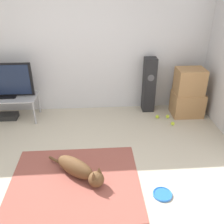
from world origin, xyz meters
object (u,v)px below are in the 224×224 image
(dog, at_px, (79,169))
(frisbee, at_px, (162,194))
(floor_speaker, at_px, (149,85))
(tennis_ball_by_boxes, at_px, (157,117))
(cardboard_box_lower, at_px, (187,104))
(tv, at_px, (3,81))
(tennis_ball_loose_on_carpet, at_px, (168,117))
(cardboard_box_upper, at_px, (190,81))
(tv_stand, at_px, (7,99))
(game_console, at_px, (8,116))
(tennis_ball_near_speaker, at_px, (173,124))

(dog, xyz_separation_m, frisbee, (1.01, -0.38, -0.12))
(frisbee, height_order, floor_speaker, floor_speaker)
(floor_speaker, relative_size, tennis_ball_by_boxes, 15.94)
(cardboard_box_lower, xyz_separation_m, tv, (-3.33, 0.07, 0.52))
(dog, xyz_separation_m, tennis_ball_loose_on_carpet, (1.57, 1.48, -0.10))
(cardboard_box_upper, bearing_deg, tv, 178.71)
(frisbee, xyz_separation_m, tv_stand, (-2.37, 2.05, 0.38))
(cardboard_box_upper, distance_m, tennis_ball_loose_on_carpet, 0.75)
(tennis_ball_by_boxes, relative_size, tennis_ball_loose_on_carpet, 1.00)
(frisbee, bearing_deg, tv, 138.99)
(game_console, bearing_deg, tennis_ball_near_speaker, -8.66)
(tennis_ball_loose_on_carpet, distance_m, game_console, 2.98)
(dog, bearing_deg, tennis_ball_loose_on_carpet, 43.25)
(game_console, bearing_deg, floor_speaker, 3.77)
(cardboard_box_upper, bearing_deg, tennis_ball_by_boxes, -168.62)
(tv_stand, xyz_separation_m, tennis_ball_by_boxes, (2.74, -0.19, -0.36))
(dog, relative_size, tennis_ball_near_speaker, 11.63)
(frisbee, bearing_deg, tennis_ball_loose_on_carpet, 73.06)
(cardboard_box_lower, distance_m, cardboard_box_upper, 0.46)
(cardboard_box_lower, distance_m, game_console, 3.37)
(frisbee, distance_m, cardboard_box_upper, 2.29)
(frisbee, relative_size, cardboard_box_upper, 0.48)
(floor_speaker, distance_m, tennis_ball_loose_on_carpet, 0.69)
(game_console, bearing_deg, frisbee, -40.56)
(dog, height_order, cardboard_box_lower, cardboard_box_lower)
(cardboard_box_lower, bearing_deg, cardboard_box_upper, -155.95)
(dog, distance_m, floor_speaker, 2.28)
(tv_stand, distance_m, tennis_ball_near_speaker, 3.01)
(dog, xyz_separation_m, cardboard_box_upper, (1.95, 1.60, 0.55))
(floor_speaker, bearing_deg, tennis_ball_by_boxes, -72.25)
(frisbee, height_order, tv, tv)
(dog, height_order, game_console, dog)
(dog, height_order, tennis_ball_by_boxes, dog)
(dog, relative_size, frisbee, 3.24)
(cardboard_box_upper, bearing_deg, game_console, 178.74)
(dog, relative_size, tv, 0.75)
(tv, relative_size, tennis_ball_loose_on_carpet, 15.42)
(game_console, bearing_deg, dog, -50.20)
(dog, bearing_deg, cardboard_box_lower, 39.34)
(tv_stand, distance_m, tennis_ball_by_boxes, 2.77)
(cardboard_box_upper, bearing_deg, cardboard_box_lower, 24.05)
(tv, bearing_deg, dog, -50.97)
(floor_speaker, xyz_separation_m, tennis_ball_by_boxes, (0.12, -0.36, -0.49))
(tennis_ball_by_boxes, bearing_deg, cardboard_box_upper, 11.38)
(dog, relative_size, floor_speaker, 0.73)
(tv_stand, height_order, game_console, tv_stand)
(tennis_ball_loose_on_carpet, bearing_deg, tennis_ball_by_boxes, 177.46)
(dog, height_order, tennis_ball_loose_on_carpet, dog)
(floor_speaker, relative_size, tennis_ball_near_speaker, 15.94)
(cardboard_box_lower, distance_m, floor_speaker, 0.80)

